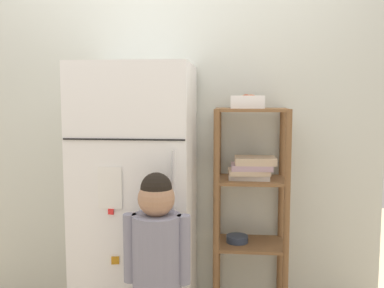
{
  "coord_description": "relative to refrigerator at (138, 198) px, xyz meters",
  "views": [
    {
      "loc": [
        0.42,
        -2.47,
        1.38
      ],
      "look_at": [
        0.19,
        0.02,
        1.1
      ],
      "focal_mm": 40.94,
      "sensor_mm": 36.0,
      "label": 1
    }
  ],
  "objects": [
    {
      "name": "child_standing",
      "position": [
        0.19,
        -0.46,
        -0.16
      ],
      "size": [
        0.33,
        0.24,
        1.02
      ],
      "color": "#3F3450",
      "rests_on": "ground"
    },
    {
      "name": "refrigerator",
      "position": [
        0.0,
        0.0,
        0.0
      ],
      "size": [
        0.64,
        0.68,
        1.56
      ],
      "color": "white",
      "rests_on": "ground"
    },
    {
      "name": "fruit_bin",
      "position": [
        0.64,
        0.15,
        0.56
      ],
      "size": [
        0.2,
        0.17,
        0.08
      ],
      "color": "white",
      "rests_on": "pantry_shelf_unit"
    },
    {
      "name": "kitchen_wall_back",
      "position": [
        0.13,
        0.35,
        0.25
      ],
      "size": [
        2.75,
        0.03,
        2.06
      ],
      "primitive_type": "cube",
      "color": "silver",
      "rests_on": "ground"
    },
    {
      "name": "pantry_shelf_unit",
      "position": [
        0.66,
        0.15,
        0.03
      ],
      "size": [
        0.44,
        0.33,
        1.3
      ],
      "color": "brown",
      "rests_on": "ground"
    }
  ]
}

